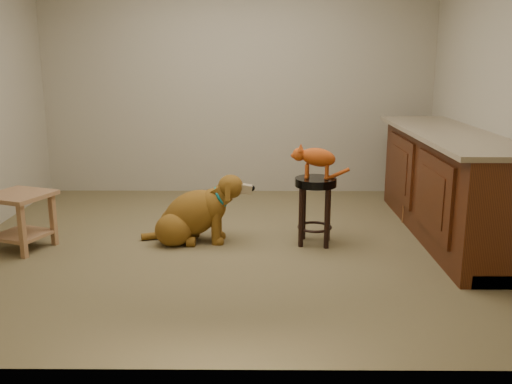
{
  "coord_description": "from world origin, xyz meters",
  "views": [
    {
      "loc": [
        0.26,
        -4.65,
        1.59
      ],
      "look_at": [
        0.22,
        0.07,
        0.45
      ],
      "focal_mm": 40.0,
      "sensor_mm": 36.0,
      "label": 1
    }
  ],
  "objects_px": {
    "side_table": "(20,212)",
    "golden_retriever": "(194,215)",
    "tabby_kitten": "(315,158)",
    "padded_stool": "(315,197)",
    "wood_stool": "(423,186)"
  },
  "relations": [
    {
      "from": "golden_retriever",
      "to": "wood_stool",
      "type": "bearing_deg",
      "value": 18.92
    },
    {
      "from": "side_table",
      "to": "golden_retriever",
      "type": "distance_m",
      "value": 1.43
    },
    {
      "from": "side_table",
      "to": "tabby_kitten",
      "type": "relative_size",
      "value": 1.18
    },
    {
      "from": "padded_stool",
      "to": "side_table",
      "type": "xyz_separation_m",
      "value": [
        -2.46,
        -0.16,
        -0.09
      ]
    },
    {
      "from": "padded_stool",
      "to": "side_table",
      "type": "bearing_deg",
      "value": -176.33
    },
    {
      "from": "golden_retriever",
      "to": "tabby_kitten",
      "type": "relative_size",
      "value": 1.99
    },
    {
      "from": "padded_stool",
      "to": "tabby_kitten",
      "type": "bearing_deg",
      "value": 164.97
    },
    {
      "from": "side_table",
      "to": "wood_stool",
      "type": "bearing_deg",
      "value": 13.88
    },
    {
      "from": "side_table",
      "to": "tabby_kitten",
      "type": "bearing_deg",
      "value": 3.76
    },
    {
      "from": "side_table",
      "to": "golden_retriever",
      "type": "bearing_deg",
      "value": 8.44
    },
    {
      "from": "padded_stool",
      "to": "side_table",
      "type": "relative_size",
      "value": 0.97
    },
    {
      "from": "wood_stool",
      "to": "golden_retriever",
      "type": "distance_m",
      "value": 2.27
    },
    {
      "from": "wood_stool",
      "to": "golden_retriever",
      "type": "relative_size",
      "value": 0.67
    },
    {
      "from": "wood_stool",
      "to": "tabby_kitten",
      "type": "height_order",
      "value": "tabby_kitten"
    },
    {
      "from": "wood_stool",
      "to": "tabby_kitten",
      "type": "relative_size",
      "value": 1.33
    }
  ]
}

